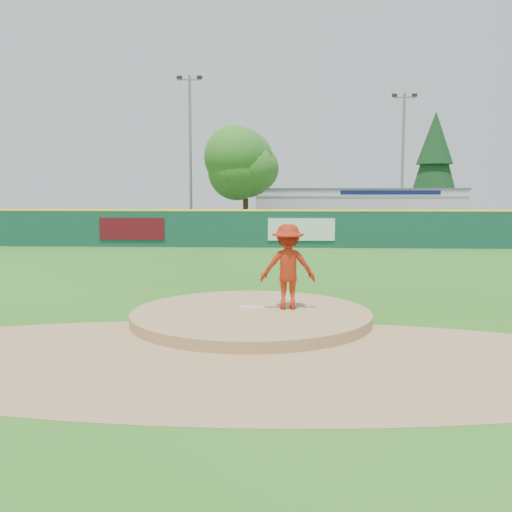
# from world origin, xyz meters

# --- Properties ---
(ground) EXTENTS (120.00, 120.00, 0.00)m
(ground) POSITION_xyz_m (0.00, 0.00, 0.00)
(ground) COLOR #286B19
(ground) RESTS_ON ground
(pitchers_mound) EXTENTS (5.50, 5.50, 0.50)m
(pitchers_mound) POSITION_xyz_m (0.00, 0.00, 0.00)
(pitchers_mound) COLOR #9E774C
(pitchers_mound) RESTS_ON ground
(pitching_rubber) EXTENTS (0.60, 0.15, 0.04)m
(pitching_rubber) POSITION_xyz_m (0.00, 0.30, 0.27)
(pitching_rubber) COLOR white
(pitching_rubber) RESTS_ON pitchers_mound
(infield_dirt_arc) EXTENTS (15.40, 15.40, 0.01)m
(infield_dirt_arc) POSITION_xyz_m (0.00, -3.00, 0.01)
(infield_dirt_arc) COLOR #9E774C
(infield_dirt_arc) RESTS_ON ground
(parking_lot) EXTENTS (44.00, 16.00, 0.02)m
(parking_lot) POSITION_xyz_m (0.00, 27.00, 0.01)
(parking_lot) COLOR #38383A
(parking_lot) RESTS_ON ground
(pitcher) EXTENTS (1.34, 0.83, 1.98)m
(pitcher) POSITION_xyz_m (0.84, 0.31, 1.24)
(pitcher) COLOR #9D240D
(pitcher) RESTS_ON pitchers_mound
(van) EXTENTS (6.17, 4.46, 1.56)m
(van) POSITION_xyz_m (3.23, 23.87, 0.80)
(van) COLOR silver
(van) RESTS_ON parking_lot
(pool_building_grp) EXTENTS (15.20, 8.20, 3.31)m
(pool_building_grp) POSITION_xyz_m (6.00, 31.99, 1.66)
(pool_building_grp) COLOR silver
(pool_building_grp) RESTS_ON ground
(fence_banners) EXTENTS (12.88, 0.04, 1.20)m
(fence_banners) POSITION_xyz_m (-3.10, 17.92, 1.00)
(fence_banners) COLOR #5B0D15
(fence_banners) RESTS_ON ground
(playground_slide) EXTENTS (0.98, 2.75, 1.52)m
(playground_slide) POSITION_xyz_m (-13.69, 24.06, 0.77)
(playground_slide) COLOR #1823CE
(playground_slide) RESTS_ON ground
(outfield_fence) EXTENTS (40.00, 0.14, 2.07)m
(outfield_fence) POSITION_xyz_m (0.00, 18.00, 1.09)
(outfield_fence) COLOR #144234
(outfield_fence) RESTS_ON ground
(deciduous_tree) EXTENTS (5.60, 5.60, 7.36)m
(deciduous_tree) POSITION_xyz_m (-2.00, 25.00, 4.55)
(deciduous_tree) COLOR #382314
(deciduous_tree) RESTS_ON ground
(conifer_tree) EXTENTS (4.40, 4.40, 9.50)m
(conifer_tree) POSITION_xyz_m (13.00, 36.00, 5.54)
(conifer_tree) COLOR #382314
(conifer_tree) RESTS_ON ground
(light_pole_left) EXTENTS (1.75, 0.25, 11.00)m
(light_pole_left) POSITION_xyz_m (-6.00, 27.00, 6.05)
(light_pole_left) COLOR gray
(light_pole_left) RESTS_ON ground
(light_pole_right) EXTENTS (1.75, 0.25, 10.00)m
(light_pole_right) POSITION_xyz_m (9.00, 29.00, 5.54)
(light_pole_right) COLOR gray
(light_pole_right) RESTS_ON ground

